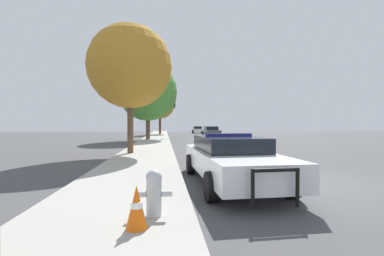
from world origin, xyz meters
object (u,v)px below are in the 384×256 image
car_background_oncoming (211,131)px  tree_sidewalk_near (130,67)px  traffic_light (160,110)px  car_background_distant (197,129)px  police_car (230,158)px  tree_sidewalk_mid (148,91)px  fire_hydrant (154,191)px  traffic_cone (137,207)px  tree_sidewalk_far (160,104)px

car_background_oncoming → tree_sidewalk_near: size_ratio=0.67×
traffic_light → car_background_distant: bearing=70.2°
traffic_light → car_background_oncoming: size_ratio=0.99×
police_car → tree_sidewalk_mid: 20.70m
car_background_oncoming → tree_sidewalk_near: 21.49m
fire_hydrant → traffic_cone: 0.55m
car_background_distant → car_background_oncoming: 15.81m
police_car → tree_sidewalk_near: 8.90m
tree_sidewalk_far → traffic_light: bearing=-88.8°
tree_sidewalk_mid → tree_sidewalk_far: (1.01, 14.54, -0.18)m
tree_sidewalk_near → police_car: bearing=-62.2°
fire_hydrant → car_background_distant: (6.57, 45.11, 0.15)m
car_background_distant → traffic_cone: car_background_distant is taller
car_background_distant → fire_hydrant: bearing=-94.8°
car_background_distant → tree_sidewalk_mid: size_ratio=0.53×
traffic_light → car_background_distant: traffic_light is taller
traffic_cone → tree_sidewalk_mid: bearing=93.2°
tree_sidewalk_near → tree_sidewalk_mid: (0.11, 12.91, 0.32)m
car_background_distant → traffic_cone: bearing=-95.0°
tree_sidewalk_mid → tree_sidewalk_far: bearing=86.0°
tree_sidewalk_far → car_background_oncoming: bearing=-49.0°
traffic_light → fire_hydrant: bearing=-89.4°
police_car → tree_sidewalk_far: bearing=-87.9°
fire_hydrant → police_car: bearing=53.7°
traffic_cone → tree_sidewalk_far: bearing=90.4°
car_background_distant → traffic_cone: (-6.81, -45.60, -0.25)m
traffic_light → tree_sidewalk_far: 11.28m
tree_sidewalk_near → traffic_cone: size_ratio=10.79×
police_car → car_background_distant: bearing=-98.2°
fire_hydrant → tree_sidewalk_mid: (-1.54, 22.69, 4.55)m
police_car → traffic_light: 23.55m
fire_hydrant → tree_sidewalk_near: (-1.65, 9.78, 4.23)m
car_background_oncoming → tree_sidewalk_far: 11.30m
tree_sidewalk_near → car_background_distant: bearing=76.9°
fire_hydrant → tree_sidewalk_near: 10.78m
police_car → traffic_cone: bearing=53.0°
police_car → fire_hydrant: 3.45m
tree_sidewalk_near → tree_sidewalk_far: (1.13, 27.45, 0.15)m
tree_sidewalk_near → tree_sidewalk_far: tree_sidewalk_far is taller
car_background_distant → tree_sidewalk_mid: tree_sidewalk_mid is taller
police_car → traffic_light: bearing=-86.4°
tree_sidewalk_near → tree_sidewalk_mid: tree_sidewalk_mid is taller
fire_hydrant → tree_sidewalk_far: tree_sidewalk_far is taller
fire_hydrant → tree_sidewalk_far: 37.49m
police_car → fire_hydrant: size_ratio=6.78×
car_background_distant → car_background_oncoming: (-0.20, -15.80, 0.05)m
tree_sidewalk_far → traffic_cone: tree_sidewalk_far is taller
traffic_light → tree_sidewalk_near: size_ratio=0.66×
traffic_light → tree_sidewalk_far: bearing=91.2°
fire_hydrant → tree_sidewalk_mid: bearing=93.9°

